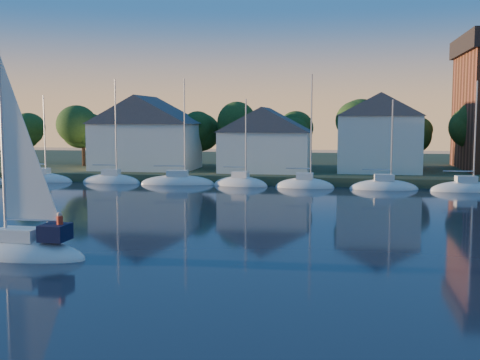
% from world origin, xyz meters
% --- Properties ---
extents(ground, '(260.00, 260.00, 0.00)m').
position_xyz_m(ground, '(0.00, 0.00, 0.00)').
color(ground, black).
rests_on(ground, ground).
extents(shoreline_land, '(160.00, 50.00, 2.00)m').
position_xyz_m(shoreline_land, '(0.00, 75.00, 0.00)').
color(shoreline_land, '#354226').
rests_on(shoreline_land, ground).
extents(wooden_dock, '(120.00, 3.00, 1.00)m').
position_xyz_m(wooden_dock, '(0.00, 52.00, 0.00)').
color(wooden_dock, brown).
rests_on(wooden_dock, ground).
extents(clubhouse_west, '(13.65, 9.45, 9.64)m').
position_xyz_m(clubhouse_west, '(-22.00, 58.00, 5.93)').
color(clubhouse_west, white).
rests_on(clubhouse_west, shoreline_land).
extents(clubhouse_centre, '(11.55, 8.40, 8.08)m').
position_xyz_m(clubhouse_centre, '(-6.00, 57.00, 5.13)').
color(clubhouse_centre, white).
rests_on(clubhouse_centre, shoreline_land).
extents(clubhouse_east, '(10.50, 8.40, 9.80)m').
position_xyz_m(clubhouse_east, '(8.00, 59.00, 6.00)').
color(clubhouse_east, white).
rests_on(clubhouse_east, shoreline_land).
extents(tree_line, '(93.40, 5.40, 8.90)m').
position_xyz_m(tree_line, '(2.00, 63.00, 7.18)').
color(tree_line, '#342517').
rests_on(tree_line, shoreline_land).
extents(moored_fleet, '(95.50, 2.40, 12.05)m').
position_xyz_m(moored_fleet, '(4.00, 49.00, 0.10)').
color(moored_fleet, white).
rests_on(moored_fleet, ground).
extents(hero_sailboat, '(7.97, 2.78, 12.57)m').
position_xyz_m(hero_sailboat, '(-13.87, 12.11, 0.54)').
color(hero_sailboat, white).
rests_on(hero_sailboat, ground).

